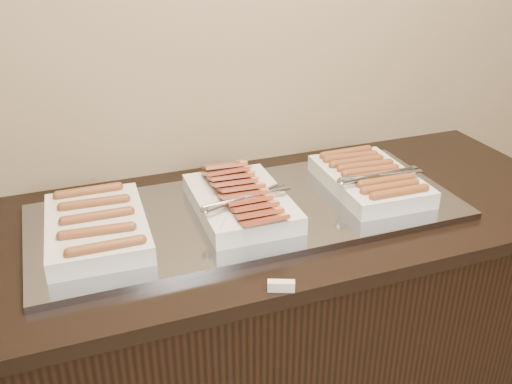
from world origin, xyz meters
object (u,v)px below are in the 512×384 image
Objects in this scene: dish_center at (241,200)px; dish_right at (370,179)px; dish_left at (97,226)px; counter at (242,341)px; warming_tray at (249,212)px.

dish_right is (0.41, -0.00, -0.00)m from dish_center.
dish_right is at bearing 2.25° from dish_left.
counter is 0.46m from warming_tray.
counter is 0.50m from dish_center.
dish_left reaches higher than counter.
dish_left is 0.80m from dish_right.
dish_left reaches higher than warming_tray.
dish_right is (0.41, -0.00, 0.50)m from counter.
dish_center is 0.41m from dish_right.
dish_center reaches higher than counter.
dish_right is (0.80, -0.00, 0.00)m from dish_left.
dish_center reaches higher than warming_tray.
dish_center is at bearing 1.98° from dish_left.
dish_center is at bearing -171.87° from warming_tray.
dish_center is (0.39, -0.00, 0.01)m from dish_left.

